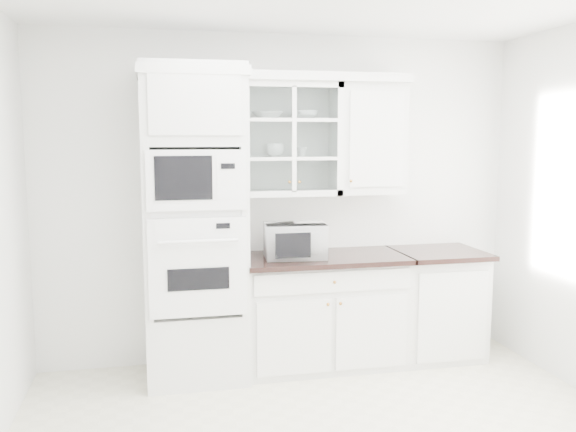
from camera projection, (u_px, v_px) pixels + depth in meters
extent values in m
cube|color=white|center=(282.00, 199.00, 5.09)|extent=(4.00, 0.02, 2.70)
cube|color=silver|center=(194.00, 225.00, 4.65)|extent=(0.76, 0.65, 2.40)
cube|color=white|center=(198.00, 268.00, 4.36)|extent=(0.70, 0.03, 0.72)
cube|color=black|center=(199.00, 279.00, 4.35)|extent=(0.44, 0.01, 0.16)
cube|color=white|center=(197.00, 180.00, 4.28)|extent=(0.70, 0.03, 0.43)
cube|color=black|center=(184.00, 178.00, 4.24)|extent=(0.40, 0.01, 0.31)
cube|color=silver|center=(323.00, 312.00, 4.99)|extent=(1.30, 0.60, 0.88)
cube|color=#321A16|center=(324.00, 258.00, 4.90)|extent=(1.32, 0.67, 0.04)
cube|color=silver|center=(435.00, 305.00, 5.20)|extent=(0.70, 0.60, 0.88)
cube|color=#321A16|center=(439.00, 253.00, 5.11)|extent=(0.72, 0.67, 0.04)
cube|color=silver|center=(290.00, 139.00, 4.89)|extent=(0.80, 0.33, 0.90)
cube|color=silver|center=(290.00, 158.00, 4.90)|extent=(0.74, 0.29, 0.02)
cube|color=silver|center=(290.00, 120.00, 4.87)|extent=(0.74, 0.29, 0.02)
cube|color=silver|center=(369.00, 139.00, 5.03)|extent=(0.55, 0.33, 0.90)
cube|color=white|center=(277.00, 77.00, 4.78)|extent=(2.14, 0.38, 0.07)
imported|color=white|center=(295.00, 240.00, 4.81)|extent=(0.51, 0.43, 0.27)
imported|color=white|center=(267.00, 115.00, 4.81)|extent=(0.27, 0.27, 0.06)
imported|color=white|center=(305.00, 115.00, 4.89)|extent=(0.23, 0.23, 0.07)
imported|color=white|center=(275.00, 150.00, 4.88)|extent=(0.15, 0.15, 0.11)
imported|color=white|center=(302.00, 152.00, 4.92)|extent=(0.11, 0.11, 0.08)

